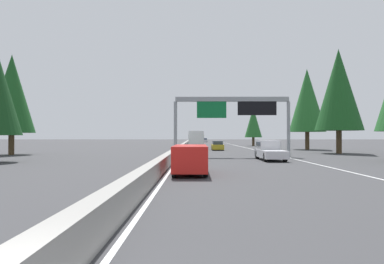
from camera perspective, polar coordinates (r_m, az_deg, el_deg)
The scene contains 17 objects.
ground_plane at distance 62.87m, azimuth -1.14°, elevation -2.76°, with size 320.00×320.00×0.00m, color #38383A.
median_barrier at distance 82.85m, azimuth -0.94°, elevation -1.95°, with size 180.00×0.56×0.90m, color gray.
shoulder_stripe_right at distance 73.48m, azimuth 8.11°, elevation -2.45°, with size 160.00×0.16×0.01m, color silver.
shoulder_stripe_median at distance 72.85m, azimuth -0.71°, elevation -2.47°, with size 160.00×0.16×0.01m, color silver.
sign_gantry_overhead at distance 36.08m, azimuth 7.22°, elevation 3.96°, with size 0.50×12.68×6.52m.
minivan_distant_a at distance 19.63m, azimuth -0.32°, elevation -4.51°, with size 5.00×1.95×1.69m.
pickup_mid_right at distance 31.83m, azimuth 13.29°, elevation -3.10°, with size 5.60×2.00×1.86m.
bus_mid_center at distance 59.38m, azimuth 0.72°, elevation -1.22°, with size 11.50×2.55×3.10m.
sedan_far_left at distance 85.50m, azimuth 0.68°, elevation -1.76°, with size 4.40×1.80×1.47m.
sedan_distant_b at distance 52.46m, azimuth 4.44°, elevation -2.42°, with size 4.40×1.80×1.47m.
sedan_near_center at distance 121.39m, azimuth 2.25°, elevation -1.45°, with size 4.40×1.80×1.47m.
box_truck_near_right at distance 103.83m, azimuth 0.51°, elevation -1.06°, with size 8.50×2.40×2.95m.
minivan_far_right at distance 114.41m, azimuth 0.57°, elevation -1.36°, with size 5.00×1.95×1.69m.
conifer_right_near at distance 46.67m, azimuth 24.12°, elevation 6.71°, with size 5.95×5.95×13.53m.
conifer_right_mid at distance 57.94m, azimuth 19.36°, elevation 5.21°, with size 5.92×5.92×13.46m.
conifer_right_far at distance 76.37m, azimuth 10.60°, elevation 1.68°, with size 3.92×3.92×8.91m.
conifer_left_near at distance 45.10m, azimuth -28.84°, elevation 5.85°, with size 5.31×5.31×12.07m.
Camera 1 is at (-2.80, -1.85, 2.26)m, focal length 30.70 mm.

